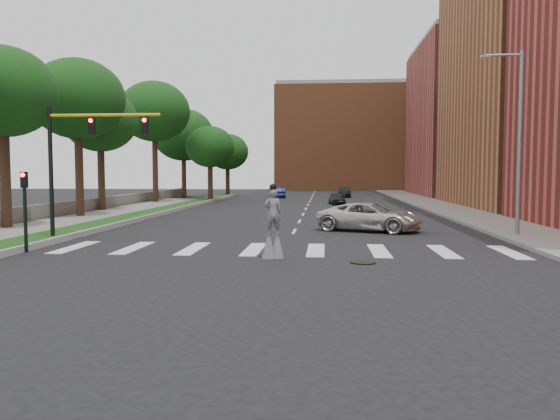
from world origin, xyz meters
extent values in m
plane|color=black|center=(0.00, 0.00, 0.00)|extent=(160.00, 160.00, 0.00)
cube|color=#143E11|center=(-11.50, 20.00, 0.12)|extent=(2.00, 60.00, 0.25)
cube|color=gray|center=(-10.45, 20.00, 0.14)|extent=(0.20, 60.00, 0.28)
cube|color=slate|center=(-14.50, 10.00, 0.09)|extent=(4.00, 60.00, 0.18)
cube|color=slate|center=(12.50, 25.00, 0.09)|extent=(5.00, 90.00, 0.18)
cube|color=#5C574F|center=(-17.00, 22.00, 0.55)|extent=(0.50, 56.00, 1.10)
cylinder|color=black|center=(3.00, -2.00, 0.02)|extent=(0.90, 0.90, 0.04)
cube|color=#9B5630|center=(22.00, 30.00, 12.00)|extent=(16.00, 22.00, 24.00)
cube|color=#A5443C|center=(22.00, 54.00, 10.00)|extent=(16.00, 22.00, 20.00)
cube|color=#9B5630|center=(6.00, 78.00, 9.00)|extent=(26.00, 14.00, 18.00)
cylinder|color=slate|center=(11.00, 6.00, 4.50)|extent=(0.20, 0.20, 9.00)
cylinder|color=slate|center=(10.20, 6.00, 8.80)|extent=(1.80, 0.12, 0.12)
cube|color=slate|center=(9.30, 6.00, 8.75)|extent=(0.50, 0.18, 0.12)
cylinder|color=black|center=(-11.00, 3.00, 3.10)|extent=(0.20, 0.20, 6.20)
cylinder|color=gold|center=(-8.40, 3.00, 5.80)|extent=(5.20, 0.14, 0.14)
cube|color=black|center=(-9.00, 3.00, 5.30)|extent=(0.28, 0.18, 0.75)
cylinder|color=#FF0C0C|center=(-9.00, 2.90, 5.55)|extent=(0.18, 0.06, 0.18)
cube|color=black|center=(-6.50, 3.00, 5.30)|extent=(0.28, 0.18, 0.75)
cylinder|color=#FF0C0C|center=(-6.50, 2.90, 5.55)|extent=(0.18, 0.06, 0.18)
cylinder|color=black|center=(-10.30, -0.50, 1.50)|extent=(0.14, 0.14, 3.00)
cube|color=black|center=(-10.30, -0.50, 2.90)|extent=(0.25, 0.16, 0.65)
cylinder|color=#FF0C0C|center=(-10.30, -0.60, 3.10)|extent=(0.16, 0.05, 0.16)
cylinder|color=#321D14|center=(-0.13, -1.14, 0.43)|extent=(0.07, 0.07, 0.86)
cylinder|color=#321D14|center=(-0.43, -1.22, 0.43)|extent=(0.07, 0.07, 0.86)
cone|color=slate|center=(-0.13, -1.14, 0.54)|extent=(0.52, 0.52, 1.07)
cone|color=slate|center=(-0.43, -1.22, 0.54)|extent=(0.52, 0.52, 1.07)
imported|color=slate|center=(-0.28, -1.18, 1.73)|extent=(0.72, 0.56, 1.74)
sphere|color=black|center=(-0.28, -1.18, 2.65)|extent=(0.26, 0.26, 0.26)
cylinder|color=black|center=(-0.28, -1.18, 2.60)|extent=(0.34, 0.34, 0.02)
cube|color=yellow|center=(-0.32, -1.04, 2.20)|extent=(0.22, 0.05, 0.10)
imported|color=beige|center=(4.09, 8.57, 0.78)|extent=(6.14, 4.38, 1.55)
imported|color=black|center=(2.83, 32.92, 0.58)|extent=(1.81, 3.57, 1.17)
imported|color=navy|center=(-4.00, 46.38, 0.62)|extent=(1.81, 3.89, 1.23)
imported|color=black|center=(4.09, 48.19, 0.61)|extent=(1.89, 4.29, 1.22)
cylinder|color=#321D14|center=(-15.82, 7.25, 3.06)|extent=(0.56, 0.56, 6.12)
ellipsoid|color=black|center=(-15.82, 7.25, 7.57)|extent=(5.80, 5.80, 4.93)
cylinder|color=#321D14|center=(-15.40, 15.41, 3.31)|extent=(0.56, 0.56, 6.62)
ellipsoid|color=black|center=(-15.40, 15.41, 8.25)|extent=(6.50, 6.50, 5.53)
cylinder|color=#321D14|center=(-16.32, 21.32, 2.93)|extent=(0.56, 0.56, 5.87)
ellipsoid|color=black|center=(-16.32, 21.32, 7.35)|extent=(5.92, 5.92, 5.03)
cylinder|color=#321D14|center=(-15.69, 33.37, 3.78)|extent=(0.56, 0.56, 7.56)
ellipsoid|color=black|center=(-15.69, 33.37, 9.36)|extent=(7.20, 7.20, 6.12)
cylinder|color=#321D14|center=(-15.76, 45.00, 2.95)|extent=(0.56, 0.56, 5.89)
ellipsoid|color=black|center=(-15.76, 45.00, 7.77)|extent=(7.52, 7.52, 6.39)
cylinder|color=#321D14|center=(-10.79, 37.18, 2.31)|extent=(0.56, 0.56, 4.62)
ellipsoid|color=black|center=(-10.79, 37.18, 5.94)|extent=(5.26, 5.26, 4.47)
cylinder|color=#321D14|center=(-11.30, 50.64, 2.25)|extent=(0.56, 0.56, 4.49)
ellipsoid|color=black|center=(-11.30, 50.64, 5.89)|extent=(5.59, 5.59, 4.76)
camera|label=1|loc=(1.65, -21.30, 3.22)|focal=35.00mm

